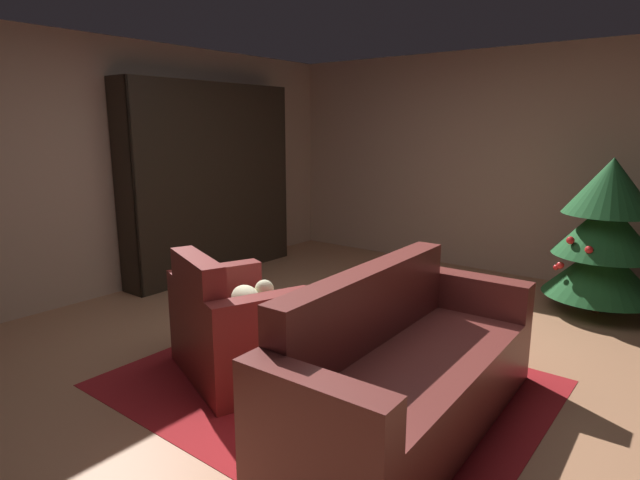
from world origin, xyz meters
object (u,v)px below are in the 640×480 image
(couch_red, at_px, (404,374))
(decorated_tree, at_px, (605,235))
(coffee_table, at_px, (325,323))
(armchair_red, at_px, (234,331))
(bottle_on_table, at_px, (333,296))
(book_stack_on_table, at_px, (316,313))
(bookshelf_unit, at_px, (221,179))

(couch_red, distance_m, decorated_tree, 2.79)
(couch_red, bearing_deg, decorated_tree, 79.61)
(coffee_table, bearing_deg, armchair_red, -143.75)
(couch_red, distance_m, coffee_table, 0.75)
(coffee_table, xyz_separation_m, bottle_on_table, (-0.06, 0.17, 0.13))
(armchair_red, bearing_deg, coffee_table, 36.25)
(couch_red, height_order, book_stack_on_table, couch_red)
(bookshelf_unit, distance_m, book_stack_on_table, 2.99)
(couch_red, xyz_separation_m, decorated_tree, (0.50, 2.71, 0.42))
(coffee_table, xyz_separation_m, decorated_tree, (1.21, 2.51, 0.35))
(coffee_table, distance_m, decorated_tree, 2.81)
(bookshelf_unit, xyz_separation_m, coffee_table, (2.57, -1.40, -0.69))
(coffee_table, bearing_deg, couch_red, -15.30)
(bottle_on_table, bearing_deg, book_stack_on_table, -81.98)
(bookshelf_unit, bearing_deg, book_stack_on_table, -29.86)
(bookshelf_unit, distance_m, armchair_red, 2.82)
(book_stack_on_table, distance_m, decorated_tree, 2.87)
(book_stack_on_table, xyz_separation_m, decorated_tree, (1.24, 2.57, 0.27))
(coffee_table, bearing_deg, bookshelf_unit, 151.42)
(couch_red, height_order, coffee_table, couch_red)
(couch_red, relative_size, decorated_tree, 1.43)
(armchair_red, bearing_deg, couch_red, 7.78)
(bookshelf_unit, bearing_deg, bottle_on_table, -26.12)
(armchair_red, distance_m, coffee_table, 0.61)
(bookshelf_unit, height_order, couch_red, bookshelf_unit)
(coffee_table, relative_size, decorated_tree, 0.46)
(book_stack_on_table, bearing_deg, armchair_red, -147.16)
(bottle_on_table, bearing_deg, bookshelf_unit, 153.88)
(coffee_table, bearing_deg, bottle_on_table, 109.19)
(bookshelf_unit, bearing_deg, decorated_tree, 16.42)
(couch_red, height_order, decorated_tree, decorated_tree)
(coffee_table, height_order, book_stack_on_table, book_stack_on_table)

